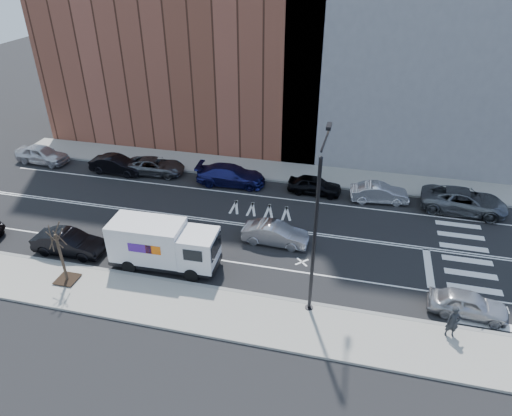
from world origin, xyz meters
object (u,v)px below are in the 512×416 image
at_px(fedex_van, 163,245).
at_px(pedestrian, 453,322).
at_px(driving_sedan, 275,234).
at_px(near_parked_front, 468,304).
at_px(far_parked_a, 42,154).
at_px(far_parked_b, 117,165).

xyz_separation_m(fedex_van, pedestrian, (16.17, -2.12, -0.51)).
distance_m(driving_sedan, near_parked_front, 11.92).
bearing_deg(driving_sedan, far_parked_a, 74.06).
xyz_separation_m(far_parked_a, driving_sedan, (22.62, -7.38, -0.10)).
relative_size(fedex_van, near_parked_front, 1.63).
relative_size(far_parked_b, driving_sedan, 1.06).
xyz_separation_m(fedex_van, near_parked_front, (17.23, -0.13, -0.88)).
height_order(fedex_van, driving_sedan, fedex_van).
distance_m(far_parked_a, pedestrian, 35.41).
bearing_deg(fedex_van, near_parked_front, -2.06).
xyz_separation_m(far_parked_b, driving_sedan, (15.17, -7.09, -0.04)).
distance_m(far_parked_b, pedestrian, 28.53).
bearing_deg(driving_sedan, pedestrian, -118.84).
xyz_separation_m(fedex_van, driving_sedan, (6.04, 3.96, -0.86)).
bearing_deg(far_parked_a, pedestrian, -108.76).
height_order(far_parked_b, driving_sedan, far_parked_b).
relative_size(driving_sedan, near_parked_front, 1.06).
relative_size(near_parked_front, pedestrian, 2.23).
distance_m(far_parked_a, driving_sedan, 23.79).
height_order(fedex_van, far_parked_b, fedex_van).
distance_m(fedex_van, driving_sedan, 7.27).
bearing_deg(fedex_van, far_parked_b, 127.96).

